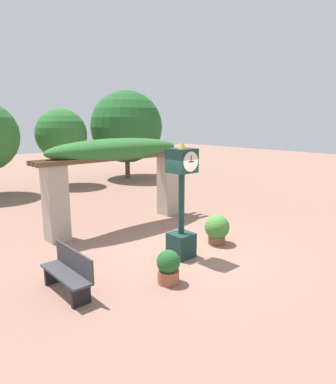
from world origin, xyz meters
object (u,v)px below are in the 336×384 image
at_px(pedestal_clock, 181,202).
at_px(park_bench, 69,272).
at_px(potted_plant_near_left, 217,229).
at_px(potted_plant_near_right, 168,267).

bearing_deg(pedestal_clock, park_bench, 176.77).
relative_size(potted_plant_near_left, park_bench, 0.55).
xyz_separation_m(potted_plant_near_right, park_bench, (-1.77, 1.02, 0.06)).
bearing_deg(park_bench, potted_plant_near_left, 87.91).
bearing_deg(potted_plant_near_left, pedestal_clock, -179.67).
distance_m(potted_plant_near_left, potted_plant_near_right, 2.75).
height_order(pedestal_clock, park_bench, pedestal_clock).
height_order(pedestal_clock, potted_plant_near_right, pedestal_clock).
bearing_deg(pedestal_clock, potted_plant_near_right, -144.60).
relative_size(pedestal_clock, park_bench, 1.93).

